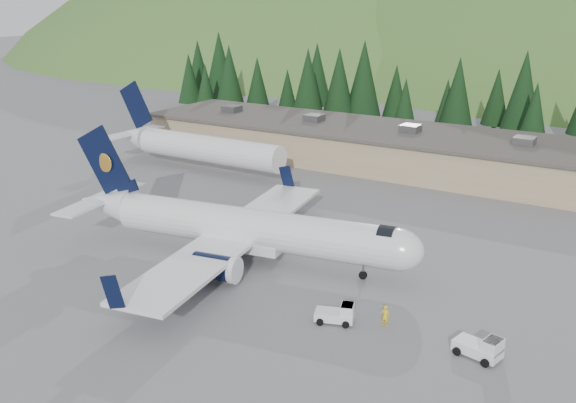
% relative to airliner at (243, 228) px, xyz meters
% --- Properties ---
extents(ground, '(600.00, 600.00, 0.00)m').
position_rel_airliner_xyz_m(ground, '(0.98, 0.16, -3.01)').
color(ground, slate).
extents(airliner, '(34.05, 32.09, 11.31)m').
position_rel_airliner_xyz_m(airliner, '(0.00, 0.00, 0.00)').
color(airliner, white).
rests_on(airliner, ground).
extents(second_airliner, '(27.50, 11.00, 10.05)m').
position_rel_airliner_xyz_m(second_airliner, '(-23.94, 22.16, 0.31)').
color(second_airliner, white).
rests_on(second_airliner, ground).
extents(baggage_tug_a, '(3.14, 2.41, 1.51)m').
position_rel_airliner_xyz_m(baggage_tug_a, '(12.71, -6.02, -2.34)').
color(baggage_tug_a, white).
rests_on(baggage_tug_a, ground).
extents(baggage_tug_b, '(3.35, 2.41, 1.64)m').
position_rel_airliner_xyz_m(baggage_tug_b, '(23.06, -5.42, -2.28)').
color(baggage_tug_b, white).
rests_on(baggage_tug_b, ground).
extents(terminal_building, '(71.00, 17.00, 6.10)m').
position_rel_airliner_xyz_m(terminal_building, '(-4.03, 38.16, -0.39)').
color(terminal_building, '#9C8567').
rests_on(terminal_building, ground).
extents(ramp_worker, '(0.64, 0.44, 1.69)m').
position_rel_airliner_xyz_m(ramp_worker, '(15.91, -4.79, -2.17)').
color(ramp_worker, yellow).
rests_on(ramp_worker, ground).
extents(tree_line, '(113.76, 18.48, 14.45)m').
position_rel_airliner_xyz_m(tree_line, '(-6.12, 61.47, 4.65)').
color(tree_line, black).
rests_on(tree_line, ground).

